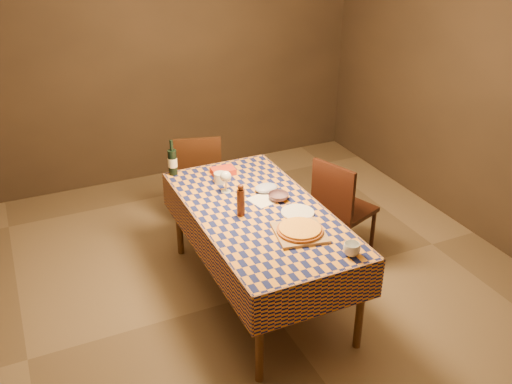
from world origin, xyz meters
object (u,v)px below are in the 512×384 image
at_px(pizza, 300,230).
at_px(white_plate, 298,212).
at_px(wine_bottle, 173,162).
at_px(chair_far, 198,174).
at_px(dining_table, 259,219).
at_px(chair_right, 340,205).
at_px(bowl, 278,197).
at_px(cutting_board, 300,233).

distance_m(pizza, white_plate, 0.29).
relative_size(wine_bottle, chair_far, 0.33).
height_order(dining_table, chair_right, chair_right).
bearing_deg(chair_far, wine_bottle, -131.01).
xyz_separation_m(wine_bottle, chair_right, (1.23, -0.67, -0.36)).
bearing_deg(dining_table, chair_far, 91.89).
distance_m(white_plate, chair_far, 1.47).
distance_m(dining_table, bowl, 0.25).
bearing_deg(pizza, wine_bottle, 111.54).
height_order(bowl, chair_far, chair_far).
distance_m(wine_bottle, white_plate, 1.20).
distance_m(cutting_board, wine_bottle, 1.38).
bearing_deg(bowl, dining_table, -156.40).
relative_size(bowl, chair_right, 0.17).
height_order(cutting_board, chair_far, chair_far).
bearing_deg(cutting_board, white_plate, 64.52).
height_order(cutting_board, bowl, bowl).
bearing_deg(dining_table, wine_bottle, 114.31).
height_order(pizza, chair_right, chair_right).
bearing_deg(dining_table, white_plate, -33.28).
height_order(cutting_board, white_plate, cutting_board).
bearing_deg(pizza, bowl, 79.89).
bearing_deg(dining_table, cutting_board, -74.47).
relative_size(cutting_board, chair_right, 0.36).
bearing_deg(cutting_board, chair_far, 95.37).
bearing_deg(wine_bottle, dining_table, -65.69).
xyz_separation_m(pizza, chair_far, (-0.16, 1.68, -0.28)).
xyz_separation_m(white_plate, chair_far, (-0.28, 1.42, -0.25)).
xyz_separation_m(bowl, wine_bottle, (-0.60, 0.77, 0.09)).
height_order(cutting_board, wine_bottle, wine_bottle).
xyz_separation_m(cutting_board, chair_far, (-0.16, 1.68, -0.26)).
bearing_deg(cutting_board, chair_right, 40.04).
bearing_deg(cutting_board, wine_bottle, 111.54).
distance_m(dining_table, chair_right, 0.88).
height_order(wine_bottle, chair_right, wine_bottle).
xyz_separation_m(cutting_board, bowl, (0.09, 0.51, 0.01)).
distance_m(cutting_board, chair_far, 1.71).
relative_size(pizza, chair_far, 0.37).
bearing_deg(bowl, chair_far, 102.00).
bearing_deg(dining_table, bowl, 23.60).
distance_m(chair_far, chair_right, 1.39).
relative_size(chair_far, chair_right, 1.00).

